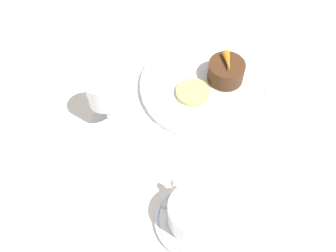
{
  "coord_description": "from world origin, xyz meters",
  "views": [
    {
      "loc": [
        -0.44,
        0.33,
        0.65
      ],
      "look_at": [
        -0.08,
        0.12,
        0.04
      ],
      "focal_mm": 42.0,
      "sensor_mm": 36.0,
      "label": 1
    }
  ],
  "objects_px": {
    "wine_glass": "(104,95)",
    "fork": "(150,40)",
    "dinner_plate": "(204,85)",
    "dessert_cake": "(226,71)",
    "coffee_cup": "(193,213)"
  },
  "relations": [
    {
      "from": "dessert_cake",
      "to": "fork",
      "type": "bearing_deg",
      "value": 19.88
    },
    {
      "from": "dessert_cake",
      "to": "wine_glass",
      "type": "bearing_deg",
      "value": 80.25
    },
    {
      "from": "dinner_plate",
      "to": "fork",
      "type": "distance_m",
      "value": 0.19
    },
    {
      "from": "dinner_plate",
      "to": "fork",
      "type": "relative_size",
      "value": 1.38
    },
    {
      "from": "dinner_plate",
      "to": "dessert_cake",
      "type": "xyz_separation_m",
      "value": [
        -0.01,
        -0.04,
        0.03
      ]
    },
    {
      "from": "fork",
      "to": "coffee_cup",
      "type": "bearing_deg",
      "value": 159.12
    },
    {
      "from": "dinner_plate",
      "to": "fork",
      "type": "height_order",
      "value": "dinner_plate"
    },
    {
      "from": "dinner_plate",
      "to": "wine_glass",
      "type": "relative_size",
      "value": 2.38
    },
    {
      "from": "wine_glass",
      "to": "dessert_cake",
      "type": "xyz_separation_m",
      "value": [
        -0.04,
        -0.25,
        -0.04
      ]
    },
    {
      "from": "fork",
      "to": "dessert_cake",
      "type": "relative_size",
      "value": 2.62
    },
    {
      "from": "wine_glass",
      "to": "dessert_cake",
      "type": "distance_m",
      "value": 0.26
    },
    {
      "from": "coffee_cup",
      "to": "fork",
      "type": "relative_size",
      "value": 0.56
    },
    {
      "from": "dinner_plate",
      "to": "wine_glass",
      "type": "bearing_deg",
      "value": 80.97
    },
    {
      "from": "dinner_plate",
      "to": "wine_glass",
      "type": "xyz_separation_m",
      "value": [
        0.03,
        0.21,
        0.07
      ]
    },
    {
      "from": "wine_glass",
      "to": "fork",
      "type": "bearing_deg",
      "value": -50.51
    }
  ]
}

